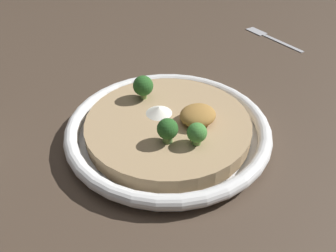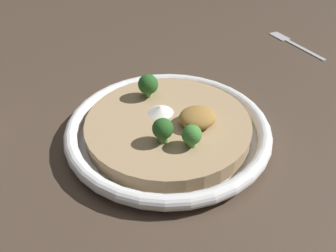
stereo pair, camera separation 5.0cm
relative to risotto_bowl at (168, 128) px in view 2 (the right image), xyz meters
The scene contains 8 objects.
ground_plane 0.02m from the risotto_bowl, ahead, with size 6.00×6.00×0.00m, color #47382B.
risotto_bowl is the anchor object (origin of this frame).
cheese_sprinkle 0.03m from the risotto_bowl, 84.02° to the right, with size 0.04×0.04×0.01m.
crispy_onion_garnish 0.05m from the risotto_bowl, 133.10° to the left, with size 0.06×0.05×0.02m.
broccoli_back_right 0.06m from the risotto_bowl, 49.63° to the left, with size 0.03×0.03×0.04m.
broccoli_back 0.08m from the risotto_bowl, 85.37° to the left, with size 0.03×0.03×0.03m.
broccoli_front_left 0.08m from the risotto_bowl, 95.89° to the right, with size 0.03×0.03×0.04m.
fork_utensil 0.46m from the risotto_bowl, 162.54° to the right, with size 0.04×0.17×0.00m.
Camera 2 is at (0.21, 0.33, 0.32)m, focal length 35.00 mm.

